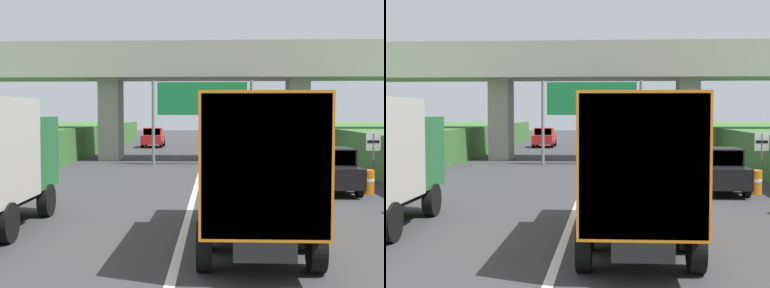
# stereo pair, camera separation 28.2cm
# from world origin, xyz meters

# --- Properties ---
(lane_centre_stripe) EXTENTS (0.20, 101.78, 0.01)m
(lane_centre_stripe) POSITION_xyz_m (0.00, 30.89, 0.00)
(lane_centre_stripe) COLOR white
(lane_centre_stripe) RESTS_ON ground
(overpass_bridge) EXTENTS (40.00, 4.80, 7.43)m
(overpass_bridge) POSITION_xyz_m (0.00, 38.61, 5.56)
(overpass_bridge) COLOR #9E998E
(overpass_bridge) RESTS_ON ground
(overhead_highway_sign) EXTENTS (5.88, 0.18, 4.93)m
(overhead_highway_sign) POSITION_xyz_m (0.00, 34.83, 3.60)
(overhead_highway_sign) COLOR slate
(overhead_highway_sign) RESTS_ON ground
(speed_limit_sign) EXTENTS (0.60, 0.08, 2.23)m
(speed_limit_sign) POSITION_xyz_m (7.40, 26.03, 1.48)
(speed_limit_sign) COLOR slate
(speed_limit_sign) RESTS_ON ground
(truck_white) EXTENTS (2.44, 7.30, 3.44)m
(truck_white) POSITION_xyz_m (4.80, 61.27, 1.93)
(truck_white) COLOR black
(truck_white) RESTS_ON ground
(truck_orange) EXTENTS (2.44, 7.30, 3.44)m
(truck_orange) POSITION_xyz_m (1.67, 15.28, 1.93)
(truck_orange) COLOR black
(truck_orange) RESTS_ON ground
(car_black) EXTENTS (1.86, 4.10, 1.72)m
(car_black) POSITION_xyz_m (5.20, 24.00, 0.86)
(car_black) COLOR black
(car_black) RESTS_ON ground
(car_red) EXTENTS (1.86, 4.10, 1.72)m
(car_red) POSITION_xyz_m (-4.79, 51.89, 0.86)
(car_red) COLOR red
(car_red) RESTS_ON ground
(construction_barrel_4) EXTENTS (0.57, 0.57, 0.90)m
(construction_barrel_4) POSITION_xyz_m (6.52, 23.66, 0.46)
(construction_barrel_4) COLOR orange
(construction_barrel_4) RESTS_ON ground
(construction_barrel_5) EXTENTS (0.57, 0.57, 0.90)m
(construction_barrel_5) POSITION_xyz_m (6.64, 28.03, 0.46)
(construction_barrel_5) COLOR orange
(construction_barrel_5) RESTS_ON ground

